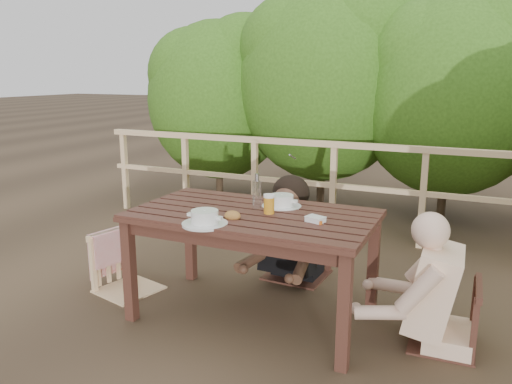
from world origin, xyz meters
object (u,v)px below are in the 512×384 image
at_px(woman, 299,197).
at_px(soup_near, 205,218).
at_px(chair_left, 126,238).
at_px(bread_roll, 233,216).
at_px(soup_far, 282,201).
at_px(beer_glass, 269,205).
at_px(table, 253,266).
at_px(chair_far, 298,221).
at_px(butter_tub, 315,220).
at_px(chair_right, 447,284).
at_px(diner_right, 457,240).
at_px(bottle, 257,192).

relative_size(woman, soup_near, 4.70).
xyz_separation_m(chair_left, bread_roll, (1.03, -0.17, 0.35)).
bearing_deg(soup_far, beer_glass, -90.76).
bearing_deg(table, chair_far, 87.66).
bearing_deg(woman, butter_tub, 118.64).
distance_m(table, chair_right, 1.27).
height_order(table, soup_near, soup_near).
distance_m(chair_right, soup_near, 1.57).
height_order(diner_right, bread_roll, diner_right).
distance_m(bottle, butter_tub, 0.51).
height_order(chair_right, bread_roll, chair_right).
distance_m(table, soup_far, 0.50).
xyz_separation_m(woman, soup_far, (0.08, -0.61, 0.12)).
xyz_separation_m(chair_left, chair_right, (2.35, 0.16, -0.02)).
relative_size(woman, beer_glass, 9.37).
bearing_deg(chair_left, soup_far, -63.89).
height_order(chair_right, woman, woman).
height_order(beer_glass, butter_tub, beer_glass).
height_order(chair_right, soup_far, soup_far).
bearing_deg(chair_right, soup_far, -96.23).
relative_size(table, chair_far, 1.67).
height_order(woman, butter_tub, woman).
height_order(table, beer_glass, beer_glass).
distance_m(table, chair_far, 0.83).
distance_m(bread_roll, bottle, 0.31).
bearing_deg(chair_right, bottle, -89.62).
bearing_deg(butter_tub, beer_glass, -171.61).
bearing_deg(bottle, beer_glass, -33.49).
xyz_separation_m(chair_far, soup_near, (-0.20, -1.18, 0.31)).
bearing_deg(chair_far, chair_left, -139.96).
relative_size(diner_right, bottle, 5.42).
relative_size(chair_far, chair_right, 1.17).
height_order(woman, soup_far, woman).
height_order(woman, soup_near, woman).
bearing_deg(soup_near, woman, 80.35).
relative_size(chair_left, soup_far, 3.08).
distance_m(diner_right, bottle, 1.32).
distance_m(soup_far, bread_roll, 0.46).
height_order(chair_far, bottle, bottle).
xyz_separation_m(table, bottle, (-0.02, 0.10, 0.51)).
distance_m(chair_far, soup_far, 0.67).
height_order(chair_right, butter_tub, chair_right).
bearing_deg(table, bottle, 98.67).
relative_size(diner_right, butter_tub, 12.06).
bearing_deg(bread_roll, woman, 84.94).
xyz_separation_m(soup_near, bottle, (0.16, 0.46, 0.08)).
distance_m(woman, soup_near, 1.22).
bearing_deg(soup_near, bread_roll, 55.82).
height_order(chair_far, soup_near, chair_far).
relative_size(diner_right, soup_near, 4.87).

